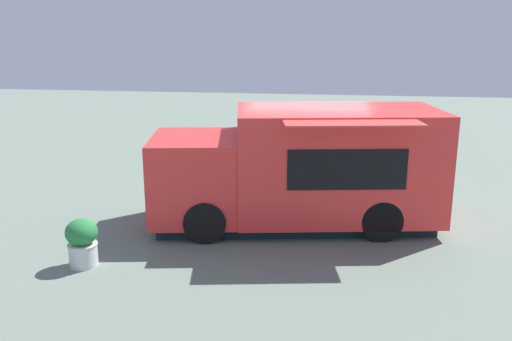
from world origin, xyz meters
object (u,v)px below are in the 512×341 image
food_truck (302,170)px  planter_flowering_near (82,241)px  person_customer (380,163)px  planter_flowering_far (270,157)px

food_truck → planter_flowering_near: food_truck is taller
planter_flowering_near → person_customer: bearing=-39.0°
planter_flowering_far → person_customer: bearing=-91.0°
food_truck → planter_flowering_near: (-2.45, 3.31, -0.65)m
food_truck → planter_flowering_far: 4.06m
food_truck → planter_flowering_far: (3.85, 1.09, -0.68)m
person_customer → planter_flowering_near: person_customer is taller
food_truck → planter_flowering_near: size_ratio=7.17×
planter_flowering_far → planter_flowering_near: bearing=160.6°
food_truck → person_customer: (3.80, -1.75, -0.72)m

